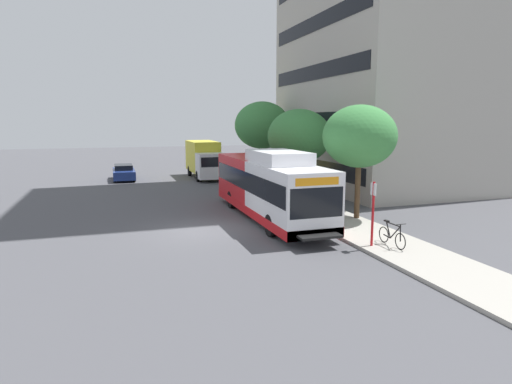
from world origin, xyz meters
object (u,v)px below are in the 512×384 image
at_px(bus_stop_sign_pole, 373,209).
at_px(parked_car_far_lane, 124,172).
at_px(transit_bus, 268,186).
at_px(street_tree_near_stop, 360,137).
at_px(bicycle_parked, 392,236).
at_px(street_tree_mid_block, 299,136).
at_px(box_truck_background, 205,159).
at_px(street_tree_far_block, 262,125).

distance_m(bus_stop_sign_pole, parked_car_far_lane, 26.31).
distance_m(transit_bus, street_tree_near_stop, 5.28).
relative_size(transit_bus, bicycle_parked, 6.96).
height_order(street_tree_near_stop, street_tree_mid_block, street_tree_near_stop).
bearing_deg(bicycle_parked, transit_bus, 111.95).
bearing_deg(box_truck_background, bus_stop_sign_pole, -85.51).
distance_m(street_tree_near_stop, parked_car_far_lane, 23.16).
bearing_deg(transit_bus, parked_car_far_lane, 110.55).
bearing_deg(bus_stop_sign_pole, bicycle_parked, -21.21).
height_order(parked_car_far_lane, box_truck_background, box_truck_background).
height_order(street_tree_mid_block, box_truck_background, street_tree_mid_block).
distance_m(transit_bus, bus_stop_sign_pole, 6.91).
relative_size(bicycle_parked, street_tree_far_block, 0.27).
bearing_deg(street_tree_near_stop, transit_bus, 155.28).
xyz_separation_m(transit_bus, street_tree_far_block, (4.21, 13.20, 3.01)).
distance_m(bus_stop_sign_pole, street_tree_near_stop, 5.80).
distance_m(street_tree_mid_block, box_truck_background, 12.93).
bearing_deg(transit_bus, street_tree_near_stop, -24.72).
distance_m(street_tree_far_block, parked_car_far_lane, 12.74).
height_order(bicycle_parked, street_tree_mid_block, street_tree_mid_block).
bearing_deg(parked_car_far_lane, transit_bus, -69.45).
xyz_separation_m(street_tree_near_stop, street_tree_far_block, (0.04, 15.12, 0.40)).
bearing_deg(street_tree_mid_block, parked_car_far_lane, 129.79).
bearing_deg(street_tree_near_stop, bicycle_parked, -105.59).
xyz_separation_m(bus_stop_sign_pole, box_truck_background, (-1.88, 23.90, 0.09)).
bearing_deg(bicycle_parked, parked_car_far_lane, 110.94).
bearing_deg(transit_bus, street_tree_mid_block, 52.33).
bearing_deg(bicycle_parked, box_truck_background, 96.19).
height_order(transit_bus, street_tree_far_block, street_tree_far_block).
xyz_separation_m(street_tree_near_stop, box_truck_background, (-4.01, 19.22, -2.58)).
distance_m(transit_bus, street_tree_mid_block, 6.97).
bearing_deg(street_tree_far_block, bicycle_parked, -94.07).
bearing_deg(street_tree_mid_block, street_tree_far_block, 88.51).
bearing_deg(transit_bus, street_tree_far_block, 72.32).
xyz_separation_m(bicycle_parked, box_truck_background, (-2.62, 24.19, 1.18)).
distance_m(bus_stop_sign_pole, bicycle_parked, 1.35).
bearing_deg(street_tree_far_block, box_truck_background, 134.66).
bearing_deg(bus_stop_sign_pole, parked_car_far_lane, 109.64).
xyz_separation_m(bicycle_parked, street_tree_far_block, (1.43, 20.09, 4.15)).
height_order(bus_stop_sign_pole, street_tree_mid_block, street_tree_mid_block).
bearing_deg(box_truck_background, bicycle_parked, -83.81).
bearing_deg(bus_stop_sign_pole, box_truck_background, 94.49).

